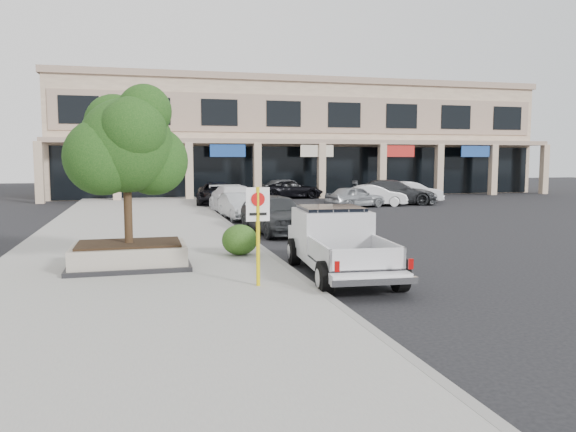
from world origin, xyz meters
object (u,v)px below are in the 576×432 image
object	(u,v)px
lot_car_d	(292,190)
pickup_truck	(341,243)
lot_car_f	(410,192)
planter_tree	(131,147)
no_parking_sign	(258,222)
curb_car_c	(235,200)
curb_car_d	(217,194)
lot_car_c	(394,192)
lot_car_e	(287,188)
planter	(129,255)
lot_car_a	(355,197)
lot_car_b	(374,195)
curb_car_a	(276,213)
curb_car_b	(239,206)

from	to	relation	value
lot_car_d	pickup_truck	bearing A→B (deg)	170.91
lot_car_d	lot_car_f	xyz separation A→B (m)	(6.65, -6.37, 0.07)
planter_tree	no_parking_sign	world-z (taller)	planter_tree
curb_car_c	curb_car_d	xyz separation A→B (m)	(-0.28, 5.67, -0.03)
no_parking_sign	lot_car_d	xyz separation A→B (m)	(8.57, 28.74, -0.97)
lot_car_c	lot_car_e	distance (m)	9.27
lot_car_e	curb_car_d	bearing A→B (deg)	116.91
planter_tree	curb_car_c	size ratio (longest dim) A/B	0.74
no_parking_sign	planter	bearing A→B (deg)	133.92
pickup_truck	lot_car_a	size ratio (longest dim) A/B	1.42
planter_tree	lot_car_b	xyz separation A→B (m)	(14.71, 17.59, -2.74)
planter	curb_car_a	bearing A→B (deg)	49.55
pickup_truck	lot_car_b	size ratio (longest dim) A/B	1.37
lot_car_f	lot_car_b	bearing A→B (deg)	115.51
lot_car_b	lot_car_d	bearing A→B (deg)	35.86
lot_car_c	lot_car_f	xyz separation A→B (m)	(1.49, 0.63, -0.07)
planter	no_parking_sign	distance (m)	4.39
curb_car_c	lot_car_f	bearing A→B (deg)	14.22
planter	curb_car_d	size ratio (longest dim) A/B	0.59
curb_car_d	lot_car_e	size ratio (longest dim) A/B	1.20
planter	lot_car_e	xyz separation A→B (m)	(11.23, 26.19, 0.29)
pickup_truck	planter	bearing A→B (deg)	164.75
lot_car_c	pickup_truck	bearing A→B (deg)	172.59
lot_car_c	lot_car_f	distance (m)	1.61
no_parking_sign	curb_car_a	distance (m)	10.12
lot_car_a	lot_car_d	xyz separation A→B (m)	(-1.74, 8.69, -0.01)
lot_car_c	curb_car_b	bearing A→B (deg)	140.26
curb_car_d	lot_car_f	bearing A→B (deg)	1.76
curb_car_b	lot_car_d	size ratio (longest dim) A/B	0.84
planter	curb_car_b	size ratio (longest dim) A/B	0.80
planter_tree	lot_car_f	world-z (taller)	planter_tree
curb_car_d	lot_car_a	xyz separation A→B (m)	(8.15, -3.59, -0.08)
no_parking_sign	lot_car_a	bearing A→B (deg)	62.80
lot_car_f	curb_car_a	bearing A→B (deg)	135.66
planter	curb_car_d	distance (m)	21.20
curb_car_a	lot_car_f	bearing A→B (deg)	39.28
pickup_truck	curb_car_d	size ratio (longest dim) A/B	1.04
curb_car_b	curb_car_d	bearing A→B (deg)	85.72
lot_car_b	lot_car_c	size ratio (longest dim) A/B	0.74
planter	lot_car_d	bearing A→B (deg)	65.86
curb_car_a	lot_car_a	xyz separation A→B (m)	(7.57, 10.34, -0.15)
planter	lot_car_c	distance (m)	25.04
curb_car_b	curb_car_d	world-z (taller)	curb_car_d
pickup_truck	lot_car_e	distance (m)	28.72
no_parking_sign	lot_car_d	world-z (taller)	no_parking_sign
lot_car_f	curb_car_c	bearing A→B (deg)	109.26
no_parking_sign	pickup_truck	world-z (taller)	no_parking_sign
lot_car_c	lot_car_f	bearing A→B (deg)	-45.84
curb_car_d	lot_car_f	xyz separation A→B (m)	(13.07, -1.27, -0.02)
lot_car_b	lot_car_c	xyz separation A→B (m)	(1.83, 0.94, 0.13)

